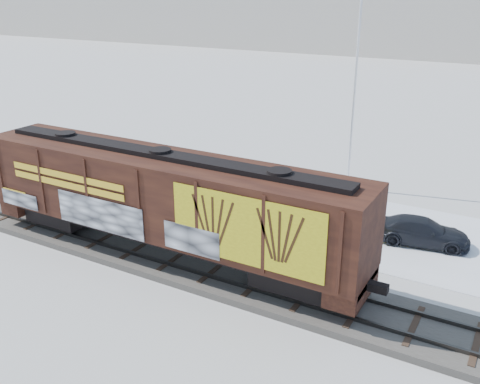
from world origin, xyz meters
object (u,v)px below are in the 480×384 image
Objects in this scene: car_silver at (163,175)px; car_white at (268,195)px; hopper_railcar at (163,198)px; flagpole at (355,108)px; car_dark at (422,231)px.

car_white is at bearing -85.46° from car_silver.
hopper_railcar is at bearing -137.79° from car_silver.
hopper_railcar is at bearing -107.72° from flagpole.
car_white reaches higher than car_dark.
car_silver is 6.90m from car_white.
flagpole is 3.03× the size of car_dark.
car_white is 1.10× the size of car_dark.
car_silver is 14.95m from car_dark.
flagpole is at bearing 72.28° from hopper_railcar.
car_dark is (5.29, -5.38, -4.19)m from flagpole.
car_dark is at bearing 37.44° from hopper_railcar.
flagpole is 7.12m from car_white.
car_silver is (-5.67, 7.27, -2.19)m from hopper_railcar.
hopper_railcar is 7.71m from car_white.
car_dark is at bearing -86.36° from car_silver.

